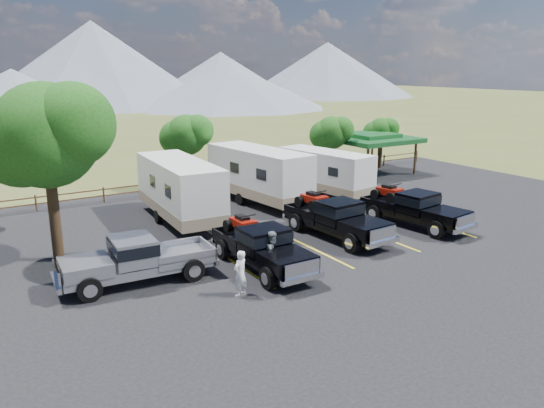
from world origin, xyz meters
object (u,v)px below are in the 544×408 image
rig_left (261,246)px  rig_right (413,208)px  person_a (240,273)px  tree_big_nw (45,135)px  trailer_right (325,172)px  person_b (273,254)px  trailer_left (180,190)px  trailer_center (259,175)px  rig_center (335,217)px  pavilion (371,138)px  pickup_silver (138,259)px

rig_left → rig_right: 10.15m
rig_left → person_a: 2.97m
rig_right → person_a: (-12.24, -3.05, -0.12)m
tree_big_nw → rig_right: bearing=-14.7°
trailer_right → person_b: size_ratio=4.53×
trailer_left → trailer_center: bearing=16.1°
rig_center → person_a: size_ratio=3.66×
pavilion → trailer_left: trailer_left is taller
tree_big_nw → rig_center: tree_big_nw is taller
person_b → rig_left: bearing=61.3°
trailer_right → person_b: bearing=-145.0°
trailer_right → trailer_center: bearing=164.1°
pavilion → rig_left: 22.81m
trailer_center → person_b: size_ratio=5.23×
trailer_center → trailer_right: size_ratio=1.15×
pavilion → tree_big_nw: bearing=-162.7°
tree_big_nw → trailer_left: bearing=21.5°
trailer_left → trailer_center: 5.92m
tree_big_nw → person_b: (7.20, -6.57, -4.61)m
pickup_silver → rig_right: bearing=92.4°
trailer_left → person_b: trailer_left is taller
tree_big_nw → rig_left: size_ratio=1.28×
trailer_right → trailer_left: bearing=174.7°
trailer_center → person_b: trailer_center is taller
rig_right → trailer_right: 8.08m
rig_left → person_b: size_ratio=3.21×
person_a → rig_right: bearing=172.3°
rig_left → trailer_left: size_ratio=0.62×
pickup_silver → person_a: pickup_silver is taller
pavilion → rig_center: 17.69m
trailer_center → pavilion: bearing=11.2°
trailer_left → trailer_right: 10.57m
pickup_silver → person_a: bearing=44.1°
pavilion → rig_right: size_ratio=0.96×
trailer_right → tree_big_nw: bearing=-178.0°
rig_left → person_b: 1.03m
trailer_left → rig_right: bearing=-31.7°
pavilion → trailer_left: bearing=-164.3°
pavilion → person_b: (-18.34, -14.54, -1.80)m
tree_big_nw → rig_right: 18.51m
tree_big_nw → person_a: 10.29m
trailer_center → trailer_right: 4.80m
person_a → person_b: person_b is taller
tree_big_nw → rig_center: 13.91m
rig_right → person_a: size_ratio=3.63×
rig_center → trailer_right: (4.98, 7.41, 0.53)m
trailer_left → trailer_right: (10.54, 0.74, -0.23)m
tree_big_nw → person_b: tree_big_nw is taller
tree_big_nw → pavilion: tree_big_nw is taller
rig_left → pickup_silver: rig_left is taller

